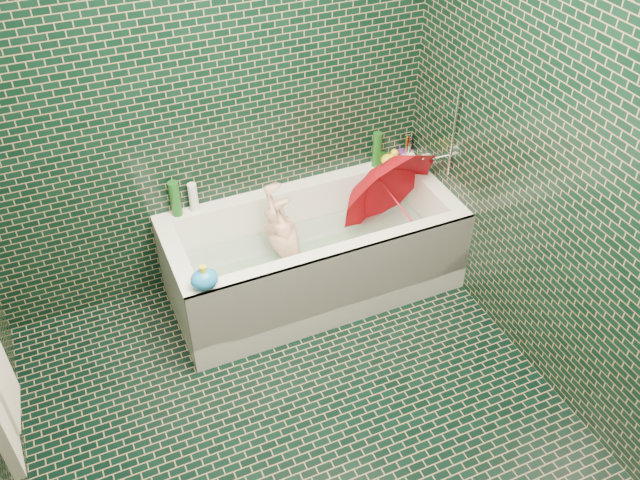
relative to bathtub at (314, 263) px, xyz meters
name	(u,v)px	position (x,y,z in m)	size (l,w,h in m)	color
floor	(312,442)	(-0.45, -1.01, -0.21)	(2.80, 2.80, 0.00)	black
wall_back	(205,91)	(-0.45, 0.39, 1.04)	(2.80, 2.80, 0.00)	black
wall_right	(583,171)	(0.85, -1.01, 1.04)	(2.80, 2.80, 0.00)	black
bathtub	(314,263)	(0.00, 0.00, 0.00)	(1.70, 0.75, 0.55)	white
bath_mat	(313,268)	(0.00, 0.02, -0.06)	(1.35, 0.47, 0.01)	green
water	(313,250)	(0.00, 0.02, 0.09)	(1.48, 0.53, 0.00)	silver
faucet	(441,153)	(0.81, 0.01, 0.56)	(0.18, 0.19, 0.55)	silver
child	(290,253)	(-0.14, 0.04, 0.10)	(0.32, 0.21, 0.88)	tan
umbrella	(399,205)	(0.52, -0.06, 0.32)	(0.63, 0.63, 0.56)	red
soap_bottle_a	(409,159)	(0.80, 0.32, 0.34)	(0.09, 0.09, 0.24)	white
soap_bottle_b	(406,156)	(0.80, 0.36, 0.34)	(0.09, 0.09, 0.20)	#591F76
soap_bottle_c	(383,162)	(0.63, 0.35, 0.34)	(0.12, 0.12, 0.15)	#164E18
bottle_right_tall	(377,149)	(0.57, 0.34, 0.45)	(0.06, 0.06, 0.23)	#164E18
bottle_right_pump	(408,146)	(0.80, 0.35, 0.42)	(0.05, 0.05, 0.16)	silver
bottle_left_tall	(175,199)	(-0.70, 0.35, 0.45)	(0.06, 0.06, 0.22)	#164E18
bottle_left_short	(193,197)	(-0.60, 0.35, 0.43)	(0.05, 0.05, 0.18)	white
rubber_duck	(389,158)	(0.65, 0.32, 0.39)	(0.13, 0.10, 0.10)	yellow
bath_toy	(204,279)	(-0.73, -0.31, 0.40)	(0.15, 0.13, 0.14)	#187FD9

